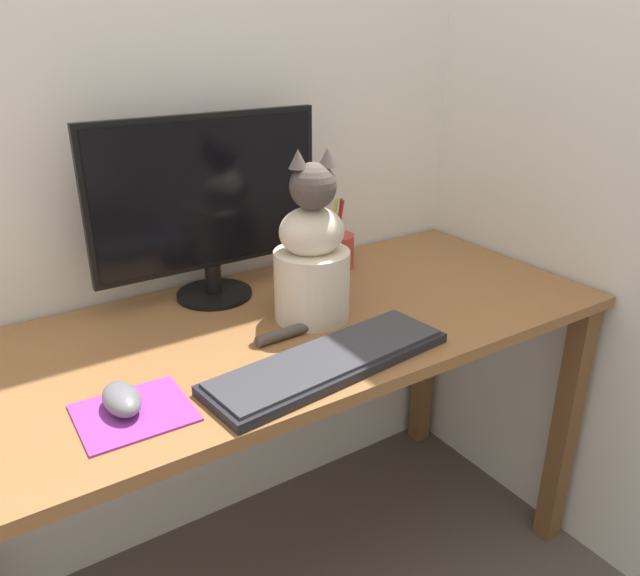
{
  "coord_description": "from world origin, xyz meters",
  "views": [
    {
      "loc": [
        -0.57,
        -1.01,
        1.28
      ],
      "look_at": [
        0.02,
        -0.11,
        0.82
      ],
      "focal_mm": 35.0,
      "sensor_mm": 36.0,
      "label": 1
    }
  ],
  "objects_px": {
    "monitor": "(208,203)",
    "pen_cup": "(336,250)",
    "computer_mouse_left": "(122,399)",
    "cat": "(312,259)",
    "keyboard": "(329,361)"
  },
  "relations": [
    {
      "from": "keyboard",
      "to": "computer_mouse_left",
      "type": "relative_size",
      "value": 4.97
    },
    {
      "from": "monitor",
      "to": "pen_cup",
      "type": "distance_m",
      "value": 0.38
    },
    {
      "from": "monitor",
      "to": "pen_cup",
      "type": "relative_size",
      "value": 2.98
    },
    {
      "from": "keyboard",
      "to": "pen_cup",
      "type": "distance_m",
      "value": 0.51
    },
    {
      "from": "pen_cup",
      "to": "monitor",
      "type": "bearing_deg",
      "value": -179.54
    },
    {
      "from": "monitor",
      "to": "computer_mouse_left",
      "type": "bearing_deg",
      "value": -132.57
    },
    {
      "from": "monitor",
      "to": "keyboard",
      "type": "xyz_separation_m",
      "value": [
        0.04,
        -0.41,
        -0.21
      ]
    },
    {
      "from": "computer_mouse_left",
      "to": "cat",
      "type": "height_order",
      "value": "cat"
    },
    {
      "from": "monitor",
      "to": "pen_cup",
      "type": "bearing_deg",
      "value": 0.46
    },
    {
      "from": "monitor",
      "to": "keyboard",
      "type": "distance_m",
      "value": 0.46
    },
    {
      "from": "cat",
      "to": "pen_cup",
      "type": "distance_m",
      "value": 0.32
    },
    {
      "from": "keyboard",
      "to": "monitor",
      "type": "bearing_deg",
      "value": 89.86
    },
    {
      "from": "computer_mouse_left",
      "to": "pen_cup",
      "type": "distance_m",
      "value": 0.74
    },
    {
      "from": "computer_mouse_left",
      "to": "cat",
      "type": "bearing_deg",
      "value": 16.01
    },
    {
      "from": "computer_mouse_left",
      "to": "keyboard",
      "type": "bearing_deg",
      "value": -10.08
    }
  ]
}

